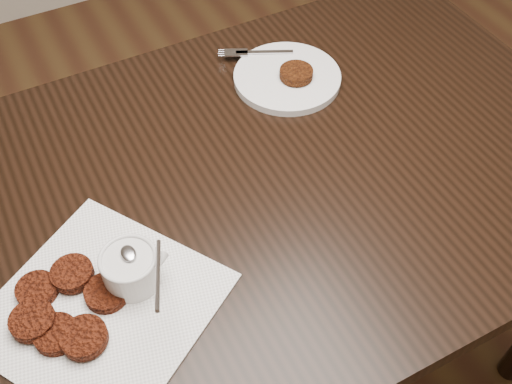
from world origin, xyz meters
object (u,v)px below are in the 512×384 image
(sauce_ramekin, at_px, (127,257))
(plate_with_patty, at_px, (287,74))
(table, at_px, (256,286))
(napkin, at_px, (102,307))

(sauce_ramekin, bearing_deg, plate_with_patty, 34.51)
(table, xyz_separation_m, napkin, (-0.33, -0.13, 0.38))
(napkin, relative_size, sauce_ramekin, 2.50)
(table, height_order, plate_with_patty, plate_with_patty)
(sauce_ramekin, bearing_deg, table, 20.89)
(sauce_ramekin, height_order, plate_with_patty, sauce_ramekin)
(sauce_ramekin, xyz_separation_m, plate_with_patty, (0.45, 0.31, -0.05))
(plate_with_patty, bearing_deg, napkin, -146.86)
(napkin, height_order, sauce_ramekin, sauce_ramekin)
(sauce_ramekin, bearing_deg, napkin, -158.71)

